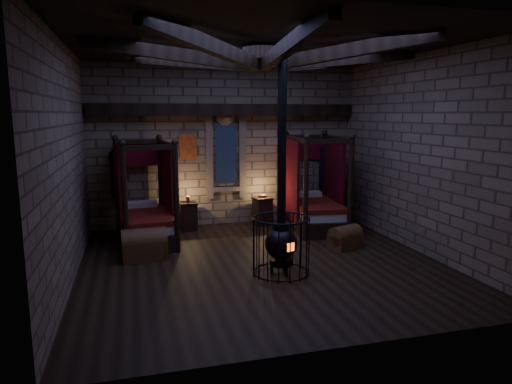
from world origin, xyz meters
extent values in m
cube|color=black|center=(0.00, 0.00, 0.00)|extent=(7.00, 7.00, 0.01)
cube|color=#847054|center=(0.00, 3.50, 2.10)|extent=(7.00, 0.02, 4.20)
cube|color=#847054|center=(0.00, -3.50, 2.10)|extent=(7.00, 0.02, 4.20)
cube|color=#847054|center=(-3.50, 0.00, 2.10)|extent=(0.02, 7.00, 4.20)
cube|color=#847054|center=(3.50, 0.00, 2.10)|extent=(0.02, 7.00, 4.20)
cube|color=black|center=(0.00, 0.00, 4.20)|extent=(7.00, 7.00, 0.01)
cube|color=black|center=(0.00, 3.32, 3.05)|extent=(6.86, 0.35, 0.30)
cylinder|color=black|center=(0.00, 0.00, 4.05)|extent=(0.70, 0.70, 0.25)
cube|color=black|center=(0.00, 3.45, 1.90)|extent=(0.55, 0.04, 1.60)
cube|color=maroon|center=(-1.00, 3.46, 2.10)|extent=(0.45, 0.03, 0.65)
cube|color=black|center=(-2.80, 3.34, 1.45)|extent=(0.30, 0.10, 1.15)
cube|color=black|center=(2.80, 3.34, 1.45)|extent=(0.30, 0.10, 1.15)
cube|color=black|center=(-2.16, 2.16, 0.19)|extent=(1.34, 2.29, 0.38)
cube|color=beige|center=(-2.16, 2.16, 0.49)|extent=(1.20, 2.11, 0.23)
cube|color=maroon|center=(-2.16, 2.16, 0.63)|extent=(1.27, 2.16, 0.11)
cube|color=beige|center=(-2.24, 2.95, 0.74)|extent=(0.77, 0.44, 0.15)
cube|color=#5F0812|center=(-2.27, 3.24, 1.95)|extent=(1.16, 0.16, 0.58)
cylinder|color=black|center=(-2.59, 1.06, 1.16)|extent=(0.12, 0.12, 2.32)
cylinder|color=black|center=(-2.79, 3.16, 1.16)|extent=(0.12, 0.12, 2.32)
cylinder|color=black|center=(-1.54, 1.16, 1.16)|extent=(0.12, 0.12, 2.32)
cylinder|color=black|center=(-1.74, 3.26, 1.16)|extent=(0.12, 0.12, 2.32)
cube|color=#5F0812|center=(-2.75, 2.42, 1.21)|extent=(0.21, 1.58, 2.06)
cube|color=#5F0812|center=(-1.64, 2.52, 1.21)|extent=(0.21, 1.58, 2.06)
cube|color=black|center=(2.11, 2.34, 0.19)|extent=(1.41, 2.36, 0.39)
cube|color=beige|center=(2.11, 2.34, 0.50)|extent=(1.26, 2.18, 0.24)
cube|color=maroon|center=(2.11, 2.34, 0.65)|extent=(1.33, 2.23, 0.11)
cube|color=beige|center=(2.20, 3.16, 0.76)|extent=(0.79, 0.46, 0.15)
cube|color=#5F0812|center=(2.24, 3.45, 2.00)|extent=(1.19, 0.19, 0.59)
cylinder|color=black|center=(1.45, 1.33, 1.19)|extent=(0.12, 0.12, 2.37)
cylinder|color=black|center=(1.70, 3.47, 1.19)|extent=(0.12, 0.12, 2.37)
cylinder|color=black|center=(2.53, 1.21, 1.19)|extent=(0.12, 0.12, 2.37)
cylinder|color=black|center=(2.77, 3.35, 1.19)|extent=(0.12, 0.12, 2.37)
cube|color=#5F0812|center=(1.58, 2.73, 1.24)|extent=(0.25, 1.62, 2.11)
cube|color=#5F0812|center=(2.72, 2.60, 1.24)|extent=(0.25, 1.62, 2.11)
cube|color=brown|center=(-2.24, 0.87, 0.18)|extent=(0.92, 0.60, 0.37)
cylinder|color=brown|center=(-2.24, 0.87, 0.37)|extent=(0.92, 0.60, 0.54)
cube|color=#A58133|center=(-2.66, 0.84, 0.18)|extent=(0.09, 0.57, 0.39)
cube|color=#A58133|center=(-1.83, 0.89, 0.18)|extent=(0.09, 0.57, 0.39)
cube|color=brown|center=(2.08, 0.51, 0.15)|extent=(0.81, 0.65, 0.29)
cylinder|color=brown|center=(2.08, 0.51, 0.29)|extent=(0.81, 0.65, 0.43)
cube|color=#A58133|center=(1.78, 0.39, 0.15)|extent=(0.20, 0.43, 0.31)
cube|color=#A58133|center=(2.39, 0.63, 0.15)|extent=(0.20, 0.43, 0.31)
cube|color=black|center=(-1.08, 3.00, 0.34)|extent=(0.43, 0.41, 0.69)
cube|color=black|center=(-1.08, 3.00, 0.71)|extent=(0.47, 0.45, 0.04)
cylinder|color=#A58133|center=(-1.08, 3.00, 0.81)|extent=(0.10, 0.10, 0.16)
cube|color=black|center=(0.90, 3.05, 0.35)|extent=(0.49, 0.47, 0.71)
cube|color=black|center=(0.90, 3.05, 0.73)|extent=(0.54, 0.52, 0.04)
cube|color=brown|center=(0.90, 3.05, 0.79)|extent=(0.20, 0.16, 0.05)
cylinder|color=black|center=(0.18, -0.71, 0.24)|extent=(0.43, 0.43, 0.11)
sphere|color=black|center=(0.18, -0.71, 0.59)|extent=(0.60, 0.60, 0.60)
cylinder|color=black|center=(0.18, -0.71, 0.91)|extent=(0.30, 0.30, 0.15)
cube|color=#FF5914|center=(0.27, -0.99, 0.59)|extent=(0.15, 0.07, 0.15)
cylinder|color=black|center=(0.18, -0.71, 2.51)|extent=(0.16, 0.16, 3.09)
torus|color=black|center=(0.18, -0.71, 0.04)|extent=(1.06, 1.06, 0.03)
torus|color=black|center=(0.18, -0.71, 1.07)|extent=(1.06, 1.06, 0.03)
camera|label=1|loc=(-2.39, -8.42, 2.94)|focal=32.00mm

